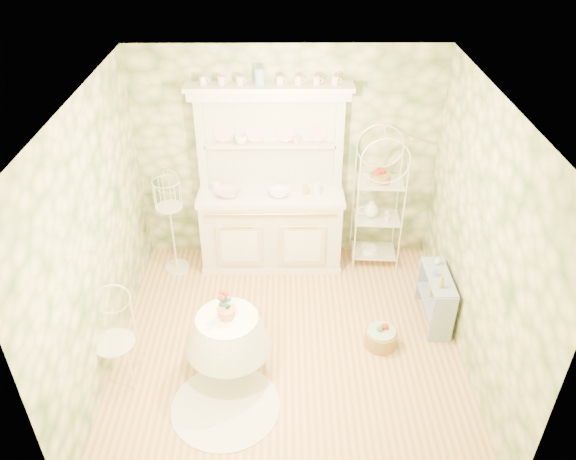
{
  "coord_description": "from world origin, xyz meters",
  "views": [
    {
      "loc": [
        -0.03,
        -4.33,
        4.31
      ],
      "look_at": [
        0.0,
        0.5,
        1.15
      ],
      "focal_mm": 35.0,
      "sensor_mm": 36.0,
      "label": 1
    }
  ],
  "objects_px": {
    "side_shelf": "(435,298)",
    "round_table": "(229,347)",
    "kitchen_dresser": "(271,183)",
    "cafe_chair": "(114,340)",
    "floor_basket": "(381,336)",
    "birdcage_stand": "(171,218)",
    "bakers_rack": "(379,197)"
  },
  "relations": [
    {
      "from": "kitchen_dresser",
      "to": "side_shelf",
      "type": "distance_m",
      "value": 2.29
    },
    {
      "from": "kitchen_dresser",
      "to": "bakers_rack",
      "type": "relative_size",
      "value": 1.21
    },
    {
      "from": "bakers_rack",
      "to": "cafe_chair",
      "type": "relative_size",
      "value": 1.93
    },
    {
      "from": "side_shelf",
      "to": "round_table",
      "type": "height_order",
      "value": "round_table"
    },
    {
      "from": "side_shelf",
      "to": "birdcage_stand",
      "type": "xyz_separation_m",
      "value": [
        -3.03,
        0.97,
        0.45
      ]
    },
    {
      "from": "side_shelf",
      "to": "floor_basket",
      "type": "height_order",
      "value": "side_shelf"
    },
    {
      "from": "birdcage_stand",
      "to": "bakers_rack",
      "type": "bearing_deg",
      "value": 3.52
    },
    {
      "from": "kitchen_dresser",
      "to": "floor_basket",
      "type": "height_order",
      "value": "kitchen_dresser"
    },
    {
      "from": "kitchen_dresser",
      "to": "bakers_rack",
      "type": "distance_m",
      "value": 1.32
    },
    {
      "from": "kitchen_dresser",
      "to": "floor_basket",
      "type": "relative_size",
      "value": 6.24
    },
    {
      "from": "side_shelf",
      "to": "floor_basket",
      "type": "xyz_separation_m",
      "value": [
        -0.64,
        -0.4,
        -0.19
      ]
    },
    {
      "from": "round_table",
      "to": "cafe_chair",
      "type": "height_order",
      "value": "cafe_chair"
    },
    {
      "from": "cafe_chair",
      "to": "birdcage_stand",
      "type": "height_order",
      "value": "birdcage_stand"
    },
    {
      "from": "kitchen_dresser",
      "to": "round_table",
      "type": "relative_size",
      "value": 3.47
    },
    {
      "from": "side_shelf",
      "to": "round_table",
      "type": "xyz_separation_m",
      "value": [
        -2.21,
        -0.76,
        0.03
      ]
    },
    {
      "from": "round_table",
      "to": "floor_basket",
      "type": "height_order",
      "value": "round_table"
    },
    {
      "from": "side_shelf",
      "to": "birdcage_stand",
      "type": "distance_m",
      "value": 3.21
    },
    {
      "from": "round_table",
      "to": "floor_basket",
      "type": "distance_m",
      "value": 1.62
    },
    {
      "from": "bakers_rack",
      "to": "round_table",
      "type": "distance_m",
      "value": 2.6
    },
    {
      "from": "side_shelf",
      "to": "floor_basket",
      "type": "bearing_deg",
      "value": -152.6
    },
    {
      "from": "side_shelf",
      "to": "birdcage_stand",
      "type": "relative_size",
      "value": 0.47
    },
    {
      "from": "bakers_rack",
      "to": "kitchen_dresser",
      "type": "bearing_deg",
      "value": -175.65
    },
    {
      "from": "cafe_chair",
      "to": "floor_basket",
      "type": "xyz_separation_m",
      "value": [
        2.66,
        0.41,
        -0.37
      ]
    },
    {
      "from": "birdcage_stand",
      "to": "side_shelf",
      "type": "bearing_deg",
      "value": -17.74
    },
    {
      "from": "side_shelf",
      "to": "floor_basket",
      "type": "distance_m",
      "value": 0.78
    },
    {
      "from": "kitchen_dresser",
      "to": "cafe_chair",
      "type": "height_order",
      "value": "kitchen_dresser"
    },
    {
      "from": "bakers_rack",
      "to": "side_shelf",
      "type": "bearing_deg",
      "value": -61.21
    },
    {
      "from": "floor_basket",
      "to": "cafe_chair",
      "type": "bearing_deg",
      "value": -171.21
    },
    {
      "from": "kitchen_dresser",
      "to": "cafe_chair",
      "type": "distance_m",
      "value": 2.51
    },
    {
      "from": "bakers_rack",
      "to": "round_table",
      "type": "height_order",
      "value": "bakers_rack"
    },
    {
      "from": "side_shelf",
      "to": "cafe_chair",
      "type": "height_order",
      "value": "cafe_chair"
    },
    {
      "from": "kitchen_dresser",
      "to": "bakers_rack",
      "type": "bearing_deg",
      "value": 0.53
    }
  ]
}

